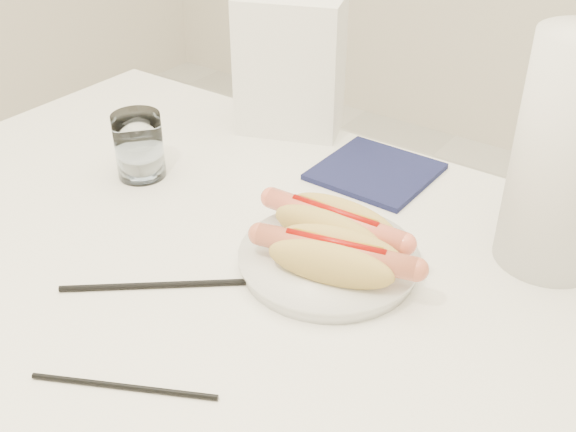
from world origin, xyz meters
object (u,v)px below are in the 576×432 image
Objects in this scene: napkin_box at (290,66)px; paper_towel_roll at (570,156)px; hotdog_left at (334,225)px; water_glass at (139,146)px; plate at (329,261)px; table at (230,282)px; hotdog_right at (335,257)px.

paper_towel_roll is at bearing -34.83° from napkin_box.
water_glass reaches higher than hotdog_left.
plate is 0.95× the size of napkin_box.
plate is at bearing -70.88° from hotdog_left.
plate is (0.13, 0.04, 0.07)m from table.
plate is 0.75× the size of paper_towel_roll.
hotdog_left is at bearing -0.37° from water_glass.
table is at bearing -147.60° from paper_towel_roll.
table is at bearing -17.42° from water_glass.
hotdog_right is (0.03, -0.03, 0.03)m from plate.
napkin_box is (-0.28, 0.31, 0.11)m from plate.
water_glass is at bearing 157.44° from hotdog_right.
paper_towel_roll is (0.20, 0.21, 0.11)m from hotdog_right.
hotdog_right is at bearing -132.77° from paper_towel_roll.
hotdog_left is 0.36m from water_glass.
water_glass is at bearing 162.58° from table.
napkin_box reaches higher than plate.
hotdog_right is (0.16, 0.01, 0.10)m from table.
table is 5.35× the size of plate.
hotdog_right reaches higher than plate.
hotdog_left is 0.07m from hotdog_right.
hotdog_right is at bearing 5.05° from table.
hotdog_right is 0.40m from water_glass.
hotdog_right reaches higher than table.
water_glass reaches higher than table.
table is 0.42m from napkin_box.
table is 0.19m from hotdog_right.
paper_towel_roll reaches higher than table.
hotdog_left is 0.66× the size of paper_towel_roll.
table is 0.18m from hotdog_left.
paper_towel_roll reaches higher than napkin_box.
napkin_box is 0.78× the size of paper_towel_roll.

